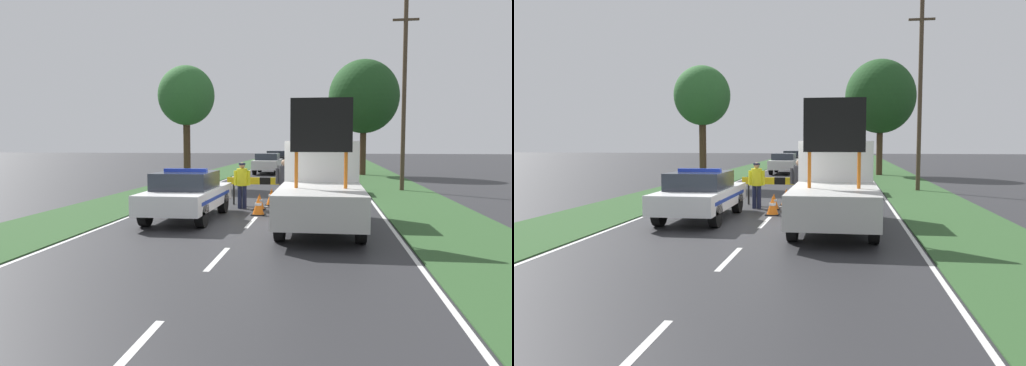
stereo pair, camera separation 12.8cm
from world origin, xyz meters
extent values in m
plane|color=#28282B|center=(0.00, 0.00, 0.00)|extent=(160.00, 160.00, 0.00)
cube|color=silver|center=(0.00, -8.43, 0.00)|extent=(0.12, 2.05, 0.01)
cube|color=silver|center=(0.00, -3.86, 0.00)|extent=(0.12, 2.05, 0.01)
cube|color=silver|center=(0.00, 0.71, 0.00)|extent=(0.12, 2.05, 0.01)
cube|color=silver|center=(0.00, 5.28, 0.00)|extent=(0.12, 2.05, 0.01)
cube|color=silver|center=(0.00, 9.85, 0.00)|extent=(0.12, 2.05, 0.01)
cube|color=silver|center=(0.00, 14.42, 0.00)|extent=(0.12, 2.05, 0.01)
cube|color=silver|center=(0.00, 18.99, 0.00)|extent=(0.12, 2.05, 0.01)
cube|color=silver|center=(0.00, 23.56, 0.00)|extent=(0.12, 2.05, 0.01)
cube|color=silver|center=(0.00, 28.13, 0.00)|extent=(0.12, 2.05, 0.01)
cube|color=silver|center=(0.00, 32.70, 0.00)|extent=(0.12, 2.05, 0.01)
cube|color=silver|center=(0.00, 37.27, 0.00)|extent=(0.12, 2.05, 0.01)
cube|color=silver|center=(0.00, 41.84, 0.00)|extent=(0.12, 2.05, 0.01)
cube|color=silver|center=(0.00, 46.42, 0.00)|extent=(0.12, 2.05, 0.01)
cube|color=silver|center=(0.00, 50.99, 0.00)|extent=(0.12, 2.05, 0.01)
cube|color=silver|center=(-3.96, 17.14, 0.00)|extent=(0.10, 71.46, 0.01)
cube|color=silver|center=(3.96, 17.14, 0.00)|extent=(0.10, 71.46, 0.01)
cube|color=#2D5128|center=(-5.59, 20.00, 0.01)|extent=(3.07, 120.00, 0.03)
cube|color=#2D5128|center=(5.59, 20.00, 0.01)|extent=(3.07, 120.00, 0.03)
cube|color=white|center=(-2.03, 1.06, 0.66)|extent=(1.86, 4.60, 0.56)
cube|color=#282D38|center=(-2.03, 0.93, 1.20)|extent=(1.63, 2.11, 0.51)
cylinder|color=black|center=(-2.84, 2.49, 0.38)|extent=(0.24, 0.76, 0.76)
cylinder|color=black|center=(-1.22, 2.49, 0.38)|extent=(0.24, 0.76, 0.76)
cylinder|color=black|center=(-2.84, -0.36, 0.38)|extent=(0.24, 0.76, 0.76)
cylinder|color=black|center=(-1.22, -0.36, 0.38)|extent=(0.24, 0.76, 0.76)
cube|color=#1E38C6|center=(-2.03, 0.93, 1.51)|extent=(1.30, 0.24, 0.10)
cube|color=#193399|center=(-2.03, 1.06, 0.69)|extent=(1.87, 3.77, 0.10)
cube|color=black|center=(-2.03, 3.40, 0.61)|extent=(1.02, 0.08, 0.34)
cube|color=white|center=(2.03, 1.70, 1.40)|extent=(2.14, 1.83, 1.96)
cube|color=#232833|center=(2.03, 2.60, 1.75)|extent=(1.82, 0.04, 0.86)
cube|color=#B2B2AD|center=(2.03, -1.13, 0.81)|extent=(2.14, 3.83, 0.79)
cylinder|color=#D16619|center=(1.42, -1.13, 1.66)|extent=(0.09, 0.09, 0.90)
cylinder|color=#D16619|center=(2.64, -1.13, 1.66)|extent=(0.09, 0.09, 0.90)
cube|color=black|center=(2.03, -1.13, 2.78)|extent=(1.53, 0.12, 1.34)
cylinder|color=black|center=(1.08, 1.70, 0.42)|extent=(0.24, 0.84, 0.84)
cylinder|color=black|center=(2.98, 1.70, 0.42)|extent=(0.24, 0.84, 0.84)
cylinder|color=black|center=(1.08, -1.89, 0.42)|extent=(0.24, 0.84, 0.84)
cylinder|color=black|center=(2.98, -1.89, 0.42)|extent=(0.24, 0.84, 0.84)
cylinder|color=black|center=(-1.26, 4.70, 0.38)|extent=(0.07, 0.07, 0.77)
cylinder|color=black|center=(0.70, 4.70, 0.38)|extent=(0.07, 0.07, 0.77)
cube|color=yellow|center=(-1.31, 4.70, 0.90)|extent=(0.41, 0.08, 0.26)
cube|color=black|center=(-0.90, 4.70, 0.90)|extent=(0.41, 0.08, 0.26)
cube|color=yellow|center=(-0.49, 4.70, 0.90)|extent=(0.41, 0.08, 0.26)
cube|color=black|center=(-0.08, 4.70, 0.90)|extent=(0.41, 0.08, 0.26)
cube|color=yellow|center=(0.33, 4.70, 0.90)|extent=(0.41, 0.08, 0.26)
cube|color=black|center=(0.74, 4.70, 0.90)|extent=(0.41, 0.08, 0.26)
cylinder|color=#191E38|center=(-0.85, 3.64, 0.40)|extent=(0.15, 0.15, 0.81)
cylinder|color=#191E38|center=(-0.69, 3.64, 0.40)|extent=(0.15, 0.15, 0.81)
cylinder|color=yellow|center=(-0.77, 3.64, 1.11)|extent=(0.37, 0.37, 0.61)
cylinder|color=yellow|center=(-1.00, 3.64, 1.08)|extent=(0.12, 0.12, 0.52)
cylinder|color=yellow|center=(-0.54, 3.64, 1.08)|extent=(0.12, 0.12, 0.52)
sphere|color=#A57A5B|center=(-0.77, 3.64, 1.52)|extent=(0.21, 0.21, 0.21)
cylinder|color=#141933|center=(-0.77, 3.64, 1.58)|extent=(0.24, 0.24, 0.05)
cylinder|color=brown|center=(0.62, 3.76, 0.43)|extent=(0.16, 0.16, 0.86)
cylinder|color=brown|center=(0.80, 3.76, 0.43)|extent=(0.16, 0.16, 0.86)
cylinder|color=#3D3D42|center=(0.71, 3.76, 1.19)|extent=(0.40, 0.40, 0.65)
cylinder|color=#3D3D42|center=(0.47, 3.76, 1.15)|extent=(0.13, 0.13, 0.55)
cylinder|color=#3D3D42|center=(0.96, 3.76, 1.15)|extent=(0.13, 0.13, 0.55)
sphere|color=tan|center=(0.71, 3.76, 1.62)|extent=(0.22, 0.22, 0.22)
cube|color=black|center=(0.01, 2.18, 0.01)|extent=(0.44, 0.44, 0.03)
cone|color=orange|center=(0.01, 2.18, 0.32)|extent=(0.38, 0.38, 0.59)
cylinder|color=white|center=(0.01, 2.18, 0.35)|extent=(0.21, 0.21, 0.08)
cube|color=black|center=(0.17, 4.64, 0.01)|extent=(0.46, 0.46, 0.03)
cone|color=orange|center=(0.17, 4.64, 0.33)|extent=(0.39, 0.39, 0.61)
cylinder|color=white|center=(0.17, 4.64, 0.36)|extent=(0.22, 0.22, 0.09)
cube|color=black|center=(-0.13, 3.48, 0.01)|extent=(0.40, 0.40, 0.03)
cone|color=orange|center=(-0.13, 3.48, 0.29)|extent=(0.34, 0.34, 0.53)
cylinder|color=white|center=(-0.13, 3.48, 0.32)|extent=(0.19, 0.19, 0.07)
cube|color=black|center=(2.35, 4.78, 0.01)|extent=(0.44, 0.44, 0.03)
cone|color=orange|center=(2.35, 4.78, 0.32)|extent=(0.37, 0.37, 0.58)
cylinder|color=white|center=(2.35, 4.78, 0.35)|extent=(0.21, 0.21, 0.08)
cube|color=slate|center=(2.10, 9.73, 0.76)|extent=(1.93, 4.47, 0.78)
cube|color=#282D38|center=(2.10, 9.59, 1.37)|extent=(1.70, 2.06, 0.45)
cylinder|color=black|center=(1.26, 11.11, 0.37)|extent=(0.24, 0.74, 0.74)
cylinder|color=black|center=(2.95, 11.11, 0.37)|extent=(0.24, 0.74, 0.74)
cylinder|color=black|center=(1.26, 8.34, 0.37)|extent=(0.24, 0.74, 0.74)
cylinder|color=black|center=(2.95, 8.34, 0.37)|extent=(0.24, 0.74, 0.74)
cube|color=maroon|center=(1.98, 15.69, 0.69)|extent=(1.71, 4.46, 0.73)
cube|color=#282D38|center=(1.98, 15.55, 1.27)|extent=(1.50, 2.05, 0.45)
cylinder|color=black|center=(1.25, 17.07, 0.32)|extent=(0.24, 0.64, 0.64)
cylinder|color=black|center=(2.72, 17.07, 0.32)|extent=(0.24, 0.64, 0.64)
cylinder|color=black|center=(1.25, 14.30, 0.32)|extent=(0.24, 0.64, 0.64)
cylinder|color=black|center=(2.72, 14.30, 0.32)|extent=(0.24, 0.64, 0.64)
cube|color=silver|center=(-2.07, 22.45, 0.68)|extent=(1.79, 4.60, 0.64)
cube|color=#282D38|center=(-2.07, 22.31, 1.24)|extent=(1.57, 2.12, 0.47)
cylinder|color=black|center=(-2.84, 23.88, 0.36)|extent=(0.24, 0.73, 0.73)
cylinder|color=black|center=(-1.29, 23.88, 0.36)|extent=(0.24, 0.73, 0.73)
cylinder|color=black|center=(-2.84, 21.02, 0.36)|extent=(0.24, 0.73, 0.73)
cylinder|color=black|center=(-1.29, 21.02, 0.36)|extent=(0.24, 0.73, 0.73)
cube|color=black|center=(-1.99, 29.33, 0.70)|extent=(1.93, 4.10, 0.76)
cube|color=#282D38|center=(-1.99, 29.21, 1.30)|extent=(1.70, 1.89, 0.44)
cylinder|color=black|center=(-2.84, 30.60, 0.32)|extent=(0.24, 0.64, 0.64)
cylinder|color=black|center=(-1.15, 30.60, 0.32)|extent=(0.24, 0.64, 0.64)
cylinder|color=black|center=(-2.84, 28.06, 0.32)|extent=(0.24, 0.64, 0.64)
cylinder|color=black|center=(-1.15, 28.06, 0.32)|extent=(0.24, 0.64, 0.64)
cylinder|color=#42301E|center=(4.66, 21.63, 1.81)|extent=(0.42, 0.42, 3.62)
ellipsoid|color=#1E471E|center=(4.66, 21.63, 5.42)|extent=(4.79, 4.79, 5.03)
cylinder|color=#42301E|center=(-5.15, 12.02, 1.82)|extent=(0.37, 0.37, 3.64)
ellipsoid|color=#2D662D|center=(-5.15, 12.02, 4.75)|extent=(2.96, 2.96, 3.11)
cylinder|color=#473828|center=(5.76, 10.88, 4.45)|extent=(0.20, 0.20, 8.90)
cube|color=#473828|center=(5.76, 10.88, 8.01)|extent=(1.20, 0.10, 0.10)
camera|label=1|loc=(2.16, -13.60, 2.39)|focal=35.00mm
camera|label=2|loc=(2.29, -13.58, 2.39)|focal=35.00mm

